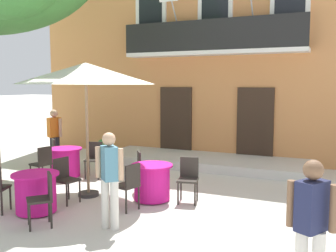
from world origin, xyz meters
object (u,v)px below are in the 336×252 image
object	(u,v)px
cafe_table_front	(36,193)
cafe_chair_front_1	(44,196)
cafe_table_near_tree	(152,182)
cafe_chair_front_2	(65,177)
cafe_chair_near_tree_0	(188,176)
cafe_chair_near_tree_2	(129,183)
pedestrian_near_entrance	(54,135)
cafe_chair_middle_0	(58,152)
cafe_table_middle	(65,162)
pedestrian_by_tree	(311,223)
cafe_chair_middle_1	(42,162)
ground_planter_left	(104,147)
pedestrian_mid_plaza	(109,175)
cafe_umbrella	(86,74)
cafe_chair_near_tree_1	(144,168)
cafe_chair_middle_2	(94,157)

from	to	relation	value
cafe_table_front	cafe_chair_front_1	world-z (taller)	cafe_chair_front_1
cafe_table_near_tree	cafe_chair_front_2	xyz separation A→B (m)	(-1.56, -0.83, 0.14)
cafe_chair_near_tree_0	cafe_chair_near_tree_2	xyz separation A→B (m)	(-0.83, -0.98, 0.00)
cafe_chair_front_2	pedestrian_near_entrance	xyz separation A→B (m)	(-2.43, 2.54, 0.42)
cafe_table_front	pedestrian_near_entrance	xyz separation A→B (m)	(-2.37, 3.29, 0.56)
cafe_chair_near_tree_0	cafe_chair_middle_0	xyz separation A→B (m)	(-4.29, 1.08, 0.00)
cafe_table_near_tree	cafe_chair_middle_0	distance (m)	3.81
cafe_table_middle	pedestrian_by_tree	world-z (taller)	pedestrian_by_tree
cafe_chair_middle_0	cafe_chair_near_tree_0	bearing A→B (deg)	-14.11
cafe_table_near_tree	pedestrian_by_tree	size ratio (longest dim) A/B	0.54
cafe_chair_middle_1	cafe_chair_front_2	distance (m)	1.75
ground_planter_left	cafe_table_near_tree	bearing A→B (deg)	-45.02
cafe_table_near_tree	cafe_chair_near_tree_0	distance (m)	0.77
cafe_chair_middle_1	ground_planter_left	distance (m)	3.50
cafe_chair_front_2	pedestrian_mid_plaza	size ratio (longest dim) A/B	0.56
cafe_chair_front_1	ground_planter_left	distance (m)	6.18
cafe_chair_near_tree_0	cafe_umbrella	distance (m)	3.01
pedestrian_near_entrance	pedestrian_mid_plaza	xyz separation A→B (m)	(4.06, -3.38, -0.03)
cafe_chair_front_2	pedestrian_mid_plaza	distance (m)	1.87
cafe_chair_near_tree_2	pedestrian_near_entrance	world-z (taller)	pedestrian_near_entrance
cafe_umbrella	ground_planter_left	distance (m)	4.98
cafe_table_middle	ground_planter_left	bearing A→B (deg)	103.04
cafe_chair_near_tree_1	cafe_table_middle	distance (m)	2.48
pedestrian_mid_plaza	pedestrian_near_entrance	bearing A→B (deg)	140.23
cafe_table_near_tree	cafe_table_front	size ratio (longest dim) A/B	1.00
cafe_chair_near_tree_0	pedestrian_mid_plaza	distance (m)	2.06
cafe_chair_middle_0	pedestrian_by_tree	size ratio (longest dim) A/B	0.57
cafe_chair_near_tree_0	cafe_chair_near_tree_1	bearing A→B (deg)	164.70
cafe_chair_near_tree_0	cafe_chair_near_tree_1	world-z (taller)	same
cafe_chair_middle_0	cafe_chair_middle_2	bearing A→B (deg)	-5.39
pedestrian_by_tree	cafe_chair_front_1	bearing A→B (deg)	172.60
pedestrian_near_entrance	pedestrian_by_tree	bearing A→B (deg)	-30.64
cafe_chair_near_tree_2	cafe_table_front	world-z (taller)	cafe_chair_near_tree_2
cafe_chair_near_tree_0	cafe_chair_middle_1	xyz separation A→B (m)	(-3.74, -0.11, 0.00)
cafe_chair_front_2	pedestrian_near_entrance	world-z (taller)	pedestrian_near_entrance
cafe_table_near_tree	cafe_chair_front_1	distance (m)	2.28
cafe_chair_near_tree_1	ground_planter_left	world-z (taller)	cafe_chair_near_tree_1
cafe_chair_near_tree_0	cafe_umbrella	world-z (taller)	cafe_umbrella
cafe_chair_front_1	pedestrian_near_entrance	distance (m)	4.80
cafe_chair_front_1	cafe_chair_near_tree_1	bearing A→B (deg)	78.61
pedestrian_near_entrance	cafe_table_near_tree	bearing A→B (deg)	-23.09
cafe_chair_near_tree_1	cafe_table_front	distance (m)	2.44
cafe_chair_middle_1	cafe_chair_front_1	distance (m)	2.95
cafe_chair_middle_0	cafe_chair_near_tree_2	bearing A→B (deg)	-30.79
cafe_chair_near_tree_2	cafe_chair_middle_2	distance (m)	2.90
cafe_chair_near_tree_2	cafe_chair_middle_2	bearing A→B (deg)	138.04
cafe_chair_middle_0	pedestrian_by_tree	xyz separation A→B (m)	(6.82, -3.90, 0.37)
pedestrian_near_entrance	pedestrian_by_tree	xyz separation A→B (m)	(7.25, -4.30, -0.05)
cafe_chair_near_tree_1	cafe_chair_near_tree_2	size ratio (longest dim) A/B	1.00
cafe_chair_middle_0	cafe_table_front	world-z (taller)	cafe_chair_middle_0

